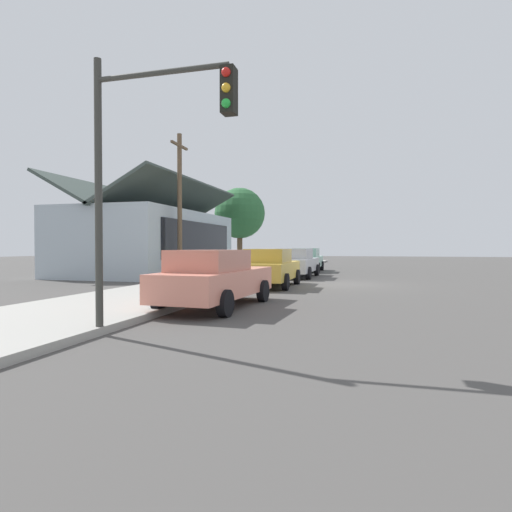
% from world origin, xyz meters
% --- Properties ---
extents(ground_plane, '(120.00, 120.00, 0.00)m').
position_xyz_m(ground_plane, '(0.00, 0.00, 0.00)').
color(ground_plane, '#4C4947').
extents(sidewalk_curb, '(60.00, 4.20, 0.16)m').
position_xyz_m(sidewalk_curb, '(0.00, 5.60, 0.08)').
color(sidewalk_curb, '#A3A099').
rests_on(sidewalk_curb, ground).
extents(car_coral, '(4.94, 2.15, 1.59)m').
position_xyz_m(car_coral, '(-8.28, 2.77, 0.82)').
color(car_coral, '#EA8C75').
rests_on(car_coral, ground).
extents(car_mustard, '(4.57, 2.05, 1.59)m').
position_xyz_m(car_mustard, '(-1.96, 2.71, 0.81)').
color(car_mustard, gold).
rests_on(car_mustard, ground).
extents(car_silver, '(4.87, 2.09, 1.59)m').
position_xyz_m(car_silver, '(3.87, 2.62, 0.82)').
color(car_silver, silver).
rests_on(car_silver, ground).
extents(car_seafoam, '(4.85, 2.06, 1.59)m').
position_xyz_m(car_seafoam, '(9.56, 2.86, 0.82)').
color(car_seafoam, '#9ED1BC').
rests_on(car_seafoam, ground).
extents(storefront_building, '(12.85, 6.77, 5.67)m').
position_xyz_m(storefront_building, '(4.83, 11.98, 2.05)').
color(storefront_building, '#ADBCC6').
rests_on(storefront_building, ground).
extents(shade_tree, '(4.13, 4.13, 6.50)m').
position_xyz_m(shade_tree, '(13.92, 9.03, 4.41)').
color(shade_tree, brown).
rests_on(shade_tree, ground).
extents(traffic_light_main, '(0.37, 2.79, 5.20)m').
position_xyz_m(traffic_light_main, '(-12.27, 2.54, 3.49)').
color(traffic_light_main, '#383833').
rests_on(traffic_light_main, ground).
extents(utility_pole_wooden, '(1.80, 0.24, 7.50)m').
position_xyz_m(utility_pole_wooden, '(0.92, 8.20, 3.93)').
color(utility_pole_wooden, brown).
rests_on(utility_pole_wooden, ground).
extents(fire_hydrant_red, '(0.22, 0.22, 0.71)m').
position_xyz_m(fire_hydrant_red, '(-5.13, 4.20, 0.50)').
color(fire_hydrant_red, red).
rests_on(fire_hydrant_red, sidewalk_curb).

